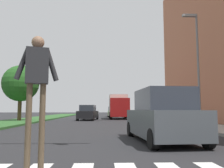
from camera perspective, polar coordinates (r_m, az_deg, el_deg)
ground_plane at (r=28.07m, az=-3.79°, el=-8.60°), size 140.00×140.00×0.00m
median_strip at (r=27.30m, az=-19.48°, el=-8.18°), size 4.22×64.00×0.15m
tree_far at (r=24.97m, az=-21.17°, el=0.10°), size 3.55×3.55×5.39m
sidewalk_right at (r=26.91m, az=12.73°, el=-8.41°), size 3.00×64.00×0.15m
street_lamp_right at (r=16.79m, az=19.72°, el=5.85°), size 1.02×0.24×7.50m
pedestrian_performer at (r=4.27m, az=-17.72°, el=0.23°), size 0.74×0.33×2.49m
suv_crossing at (r=9.30m, az=11.95°, el=-7.73°), size 2.27×4.73×1.97m
sedan_midblock at (r=27.21m, az=-5.80°, el=-7.00°), size 2.29×4.74×1.70m
sedan_distant at (r=38.68m, az=0.25°, el=-6.81°), size 1.85×4.14×1.64m
truck_box_delivery at (r=30.75m, az=1.57°, el=-5.35°), size 2.40×6.20×3.10m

